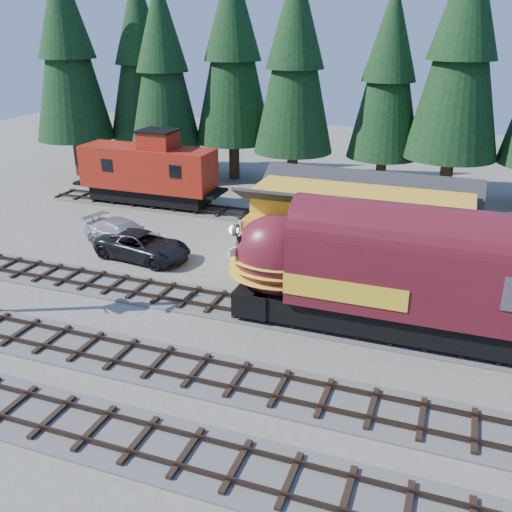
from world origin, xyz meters
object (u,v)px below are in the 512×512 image
(depot, at_px, (359,224))
(pickup_truck_b, at_px, (124,234))
(locomotive, at_px, (409,282))
(caboose, at_px, (149,171))
(pickup_truck_a, at_px, (143,246))

(depot, relative_size, pickup_truck_b, 2.17)
(depot, relative_size, locomotive, 0.73)
(depot, bearing_deg, pickup_truck_b, -175.63)
(depot, distance_m, pickup_truck_b, 14.97)
(pickup_truck_b, bearing_deg, depot, -69.51)
(depot, height_order, locomotive, depot)
(depot, distance_m, caboose, 19.31)
(locomotive, bearing_deg, pickup_truck_b, 163.56)
(depot, height_order, pickup_truck_b, depot)
(depot, xyz_separation_m, caboose, (-17.79, 7.50, -0.25))
(caboose, relative_size, pickup_truck_a, 1.76)
(depot, bearing_deg, pickup_truck_a, -169.08)
(locomotive, height_order, pickup_truck_b, locomotive)
(depot, relative_size, caboose, 1.21)
(caboose, height_order, pickup_truck_a, caboose)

